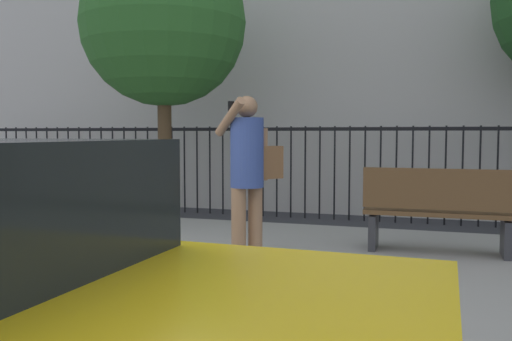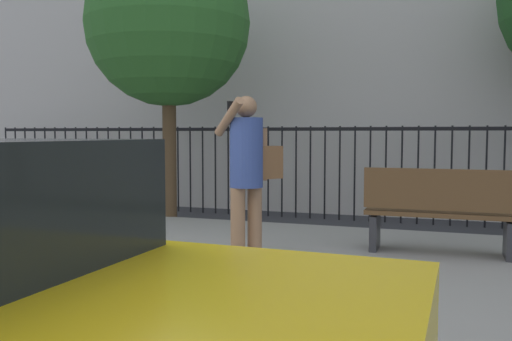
# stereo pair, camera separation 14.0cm
# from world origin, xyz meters

# --- Properties ---
(ground_plane) EXTENTS (60.00, 60.00, 0.00)m
(ground_plane) POSITION_xyz_m (0.00, 0.00, 0.00)
(ground_plane) COLOR #333338
(sidewalk) EXTENTS (28.00, 4.40, 0.15)m
(sidewalk) POSITION_xyz_m (0.00, 2.20, 0.07)
(sidewalk) COLOR gray
(sidewalk) RESTS_ON ground
(iron_fence) EXTENTS (12.03, 0.04, 1.60)m
(iron_fence) POSITION_xyz_m (0.00, 5.90, 1.02)
(iron_fence) COLOR black
(iron_fence) RESTS_ON ground
(pedestrian_on_phone) EXTENTS (0.66, 0.71, 1.71)m
(pedestrian_on_phone) POSITION_xyz_m (0.94, 1.95, 1.14)
(pedestrian_on_phone) COLOR #936B4C
(pedestrian_on_phone) RESTS_ON sidewalk
(street_bench) EXTENTS (1.60, 0.45, 0.95)m
(street_bench) POSITION_xyz_m (2.80, 2.93, 0.65)
(street_bench) COLOR brown
(street_bench) RESTS_ON sidewalk
(street_tree_near) EXTENTS (2.59, 2.59, 4.49)m
(street_tree_near) POSITION_xyz_m (-1.32, 4.48, 3.18)
(street_tree_near) COLOR #4C3823
(street_tree_near) RESTS_ON ground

